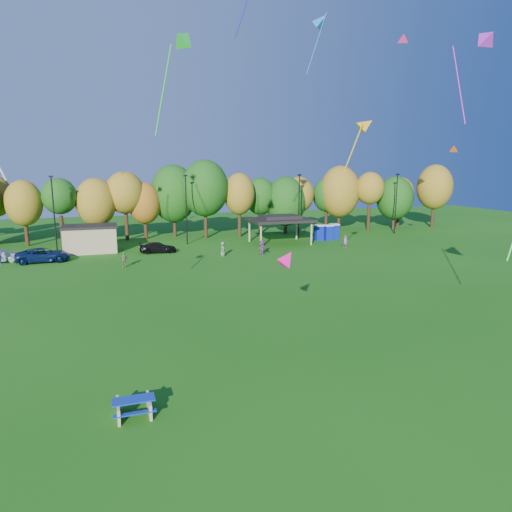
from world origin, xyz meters
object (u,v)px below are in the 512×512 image
object	(u,v)px
porta_potties	(327,232)
car_d	(158,248)
picnic_table	(134,406)
car_c	(43,255)

from	to	relation	value
porta_potties	car_d	size ratio (longest dim) A/B	0.87
porta_potties	car_d	distance (m)	23.88
picnic_table	car_d	bearing A→B (deg)	81.68
picnic_table	car_c	xyz separation A→B (m)	(-7.62, 34.98, 0.33)
porta_potties	car_c	bearing A→B (deg)	-173.01
picnic_table	car_c	size ratio (longest dim) A/B	0.32
picnic_table	car_d	size ratio (longest dim) A/B	0.40
car_c	car_d	size ratio (longest dim) A/B	1.28
porta_potties	car_d	world-z (taller)	porta_potties
car_d	picnic_table	bearing A→B (deg)	176.74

